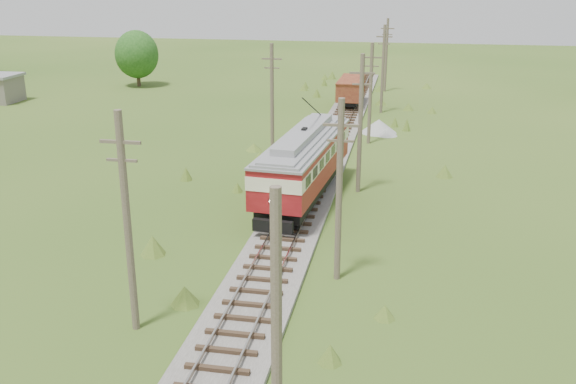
# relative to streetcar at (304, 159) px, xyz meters

# --- Properties ---
(railbed_main) EXTENTS (3.60, 96.00, 0.57)m
(railbed_main) POSITION_rel_streetcar_xyz_m (0.00, 5.63, -2.63)
(railbed_main) COLOR #605B54
(railbed_main) RESTS_ON ground
(streetcar) EXTENTS (4.26, 13.65, 6.18)m
(streetcar) POSITION_rel_streetcar_xyz_m (0.00, 0.00, 0.00)
(streetcar) COLOR black
(streetcar) RESTS_ON ground
(gondola) EXTENTS (2.54, 7.61, 2.52)m
(gondola) POSITION_rel_streetcar_xyz_m (0.00, 31.03, -0.90)
(gondola) COLOR black
(gondola) RESTS_ON ground
(gravel_pile) EXTENTS (3.39, 3.60, 1.23)m
(gravel_pile) POSITION_rel_streetcar_xyz_m (3.76, 19.48, -2.25)
(gravel_pile) COLOR gray
(gravel_pile) RESTS_ON ground
(utility_pole_r_1) EXTENTS (0.30, 0.30, 8.80)m
(utility_pole_r_1) POSITION_rel_streetcar_xyz_m (3.10, -23.37, 1.58)
(utility_pole_r_1) COLOR brown
(utility_pole_r_1) RESTS_ON ground
(utility_pole_r_2) EXTENTS (1.60, 0.30, 8.60)m
(utility_pole_r_2) POSITION_rel_streetcar_xyz_m (3.30, -10.37, 1.60)
(utility_pole_r_2) COLOR brown
(utility_pole_r_2) RESTS_ON ground
(utility_pole_r_3) EXTENTS (1.60, 0.30, 9.00)m
(utility_pole_r_3) POSITION_rel_streetcar_xyz_m (3.20, 2.63, 1.80)
(utility_pole_r_3) COLOR brown
(utility_pole_r_3) RESTS_ON ground
(utility_pole_r_4) EXTENTS (1.60, 0.30, 8.40)m
(utility_pole_r_4) POSITION_rel_streetcar_xyz_m (3.00, 15.63, 1.50)
(utility_pole_r_4) COLOR brown
(utility_pole_r_4) RESTS_ON ground
(utility_pole_r_5) EXTENTS (1.60, 0.30, 8.90)m
(utility_pole_r_5) POSITION_rel_streetcar_xyz_m (3.40, 28.63, 1.75)
(utility_pole_r_5) COLOR brown
(utility_pole_r_5) RESTS_ON ground
(utility_pole_r_6) EXTENTS (1.60, 0.30, 8.70)m
(utility_pole_r_6) POSITION_rel_streetcar_xyz_m (3.20, 41.63, 1.65)
(utility_pole_r_6) COLOR brown
(utility_pole_r_6) RESTS_ON ground
(utility_pole_l_a) EXTENTS (1.60, 0.30, 9.00)m
(utility_pole_l_a) POSITION_rel_streetcar_xyz_m (-4.20, -16.37, 1.80)
(utility_pole_l_a) COLOR brown
(utility_pole_l_a) RESTS_ON ground
(utility_pole_l_b) EXTENTS (1.60, 0.30, 8.60)m
(utility_pole_l_b) POSITION_rel_streetcar_xyz_m (-4.50, 11.63, 1.60)
(utility_pole_l_b) COLOR brown
(utility_pole_l_b) RESTS_ON ground
(tree_mid_a) EXTENTS (5.46, 5.46, 7.03)m
(tree_mid_a) POSITION_rel_streetcar_xyz_m (-28.00, 39.63, 1.20)
(tree_mid_a) COLOR #38281C
(tree_mid_a) RESTS_ON ground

